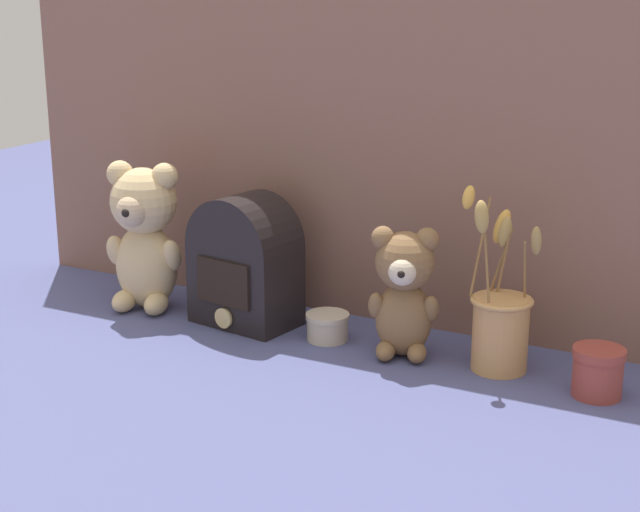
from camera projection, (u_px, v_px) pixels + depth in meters
ground_plane at (315, 341)px, 1.76m from camera, size 4.00×4.00×0.00m
backdrop_wall at (357, 152)px, 1.81m from camera, size 1.48×0.02×0.63m
teddy_bear_large at (144, 233)px, 1.90m from camera, size 0.16×0.15×0.29m
teddy_bear_medium at (404, 290)px, 1.66m from camera, size 0.13×0.12×0.23m
flower_vase at (500, 321)px, 1.61m from camera, size 0.14×0.12×0.31m
vintage_radio at (245, 263)px, 1.82m from camera, size 0.21×0.15×0.25m
decorative_tin_tall at (327, 327)px, 1.76m from camera, size 0.08×0.08×0.05m
decorative_tin_short at (598, 372)px, 1.52m from camera, size 0.08×0.08×0.08m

